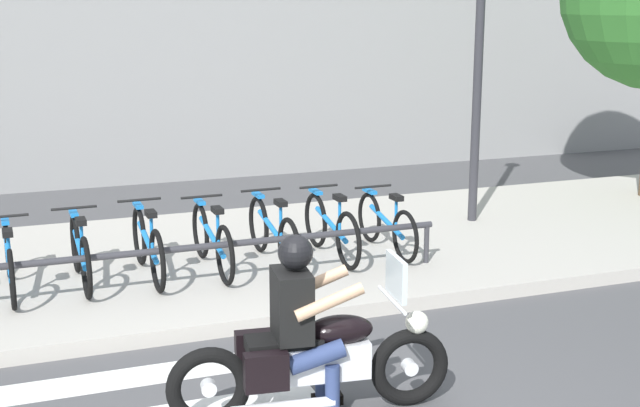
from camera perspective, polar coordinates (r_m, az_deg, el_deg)
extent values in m
cube|color=#B7B2A8|center=(10.35, -8.45, -3.91)|extent=(24.00, 4.40, 0.15)
cube|color=white|center=(7.61, -12.62, -11.10)|extent=(2.80, 0.40, 0.01)
torus|color=black|center=(6.90, 5.89, -10.61)|extent=(0.64, 0.19, 0.63)
cylinder|color=silver|center=(6.90, 5.89, -10.61)|extent=(0.12, 0.11, 0.11)
torus|color=black|center=(6.58, -7.31, -11.87)|extent=(0.64, 0.19, 0.63)
cylinder|color=silver|center=(6.58, -7.31, -11.87)|extent=(0.12, 0.11, 0.11)
cube|color=silver|center=(6.64, -0.54, -10.20)|extent=(0.89, 0.38, 0.28)
ellipsoid|color=black|center=(6.61, 1.29, -8.28)|extent=(0.55, 0.34, 0.22)
cube|color=black|center=(6.54, -2.40, -9.16)|extent=(0.59, 0.35, 0.10)
cube|color=black|center=(6.76, -4.21, -9.45)|extent=(0.33, 0.16, 0.28)
cube|color=black|center=(6.36, -3.54, -10.94)|extent=(0.33, 0.16, 0.28)
cylinder|color=silver|center=(6.65, 4.73, -6.30)|extent=(0.10, 0.62, 0.03)
sphere|color=white|center=(6.78, 6.37, -7.74)|extent=(0.18, 0.18, 0.18)
cube|color=silver|center=(6.60, 5.02, -4.81)|extent=(0.09, 0.40, 0.32)
cylinder|color=silver|center=(6.55, -2.43, -13.15)|extent=(0.78, 0.17, 0.08)
cube|color=black|center=(6.45, -1.86, -6.65)|extent=(0.31, 0.43, 0.52)
sphere|color=black|center=(6.33, -1.62, -3.22)|extent=(0.26, 0.26, 0.26)
cylinder|color=tan|center=(6.67, -0.31, -5.24)|extent=(0.53, 0.15, 0.26)
cylinder|color=tan|center=(6.27, 0.62, -6.48)|extent=(0.53, 0.15, 0.26)
cylinder|color=navy|center=(6.75, -0.85, -8.98)|extent=(0.46, 0.19, 0.24)
cylinder|color=navy|center=(6.90, 0.15, -11.29)|extent=(0.11, 0.11, 0.46)
cube|color=black|center=(6.99, 0.47, -12.69)|extent=(0.25, 0.13, 0.08)
cylinder|color=navy|center=(6.46, -0.22, -10.02)|extent=(0.46, 0.19, 0.24)
cylinder|color=navy|center=(6.62, 0.82, -12.41)|extent=(0.11, 0.11, 0.46)
torus|color=black|center=(9.99, -19.79, -2.89)|extent=(0.06, 0.61, 0.61)
torus|color=black|center=(8.94, -19.53, -4.72)|extent=(0.06, 0.61, 0.61)
cylinder|color=blue|center=(9.45, -19.70, -3.40)|extent=(0.07, 0.97, 0.26)
cylinder|color=blue|center=(9.14, -19.71, -2.93)|extent=(0.04, 0.04, 0.37)
cube|color=black|center=(9.10, -19.80, -1.81)|extent=(0.10, 0.20, 0.06)
cylinder|color=black|center=(9.78, -19.95, -0.80)|extent=(0.48, 0.04, 0.03)
cube|color=blue|center=(9.91, -19.94, -1.07)|extent=(0.08, 0.28, 0.04)
torus|color=black|center=(9.95, -15.72, -2.55)|extent=(0.06, 0.64, 0.64)
torus|color=black|center=(9.03, -15.07, -4.11)|extent=(0.06, 0.64, 0.64)
cylinder|color=blue|center=(9.47, -15.44, -2.91)|extent=(0.07, 0.86, 0.24)
cylinder|color=blue|center=(9.19, -15.33, -2.32)|extent=(0.04, 0.04, 0.39)
cube|color=black|center=(9.15, -15.41, -1.13)|extent=(0.10, 0.20, 0.06)
cylinder|color=black|center=(9.75, -15.81, -0.28)|extent=(0.48, 0.04, 0.03)
cube|color=blue|center=(9.86, -15.84, -0.60)|extent=(0.08, 0.28, 0.04)
torus|color=black|center=(10.06, -11.74, -2.09)|extent=(0.06, 0.66, 0.66)
torus|color=black|center=(9.07, -10.60, -3.72)|extent=(0.06, 0.66, 0.66)
cylinder|color=blue|center=(9.54, -11.22, -2.47)|extent=(0.07, 0.93, 0.25)
cylinder|color=blue|center=(9.25, -10.97, -1.87)|extent=(0.04, 0.04, 0.41)
cube|color=black|center=(9.20, -11.02, -0.65)|extent=(0.10, 0.20, 0.06)
cylinder|color=black|center=(9.85, -11.76, 0.23)|extent=(0.48, 0.04, 0.03)
cube|color=blue|center=(9.97, -11.84, -0.10)|extent=(0.08, 0.28, 0.04)
torus|color=black|center=(10.20, -7.83, -1.77)|extent=(0.06, 0.65, 0.65)
torus|color=black|center=(9.20, -6.24, -3.39)|extent=(0.06, 0.65, 0.65)
cylinder|color=blue|center=(9.68, -7.09, -2.16)|extent=(0.07, 0.96, 0.26)
cylinder|color=blue|center=(9.38, -6.70, -1.60)|extent=(0.04, 0.04, 0.40)
cube|color=black|center=(9.34, -6.74, -0.43)|extent=(0.10, 0.20, 0.06)
cylinder|color=black|center=(10.00, -7.76, 0.45)|extent=(0.48, 0.04, 0.03)
cube|color=blue|center=(10.12, -7.89, 0.14)|extent=(0.08, 0.28, 0.04)
torus|color=black|center=(10.38, -4.04, -1.36)|extent=(0.06, 0.67, 0.67)
torus|color=black|center=(9.37, -2.03, -2.93)|extent=(0.06, 0.67, 0.67)
cylinder|color=blue|center=(9.86, -3.09, -1.73)|extent=(0.07, 0.98, 0.26)
cylinder|color=blue|center=(9.56, -2.59, -1.14)|extent=(0.04, 0.04, 0.41)
cube|color=black|center=(9.51, -2.60, 0.05)|extent=(0.10, 0.20, 0.06)
cylinder|color=black|center=(10.17, -3.90, 0.90)|extent=(0.48, 0.04, 0.03)
cube|color=blue|center=(10.29, -4.08, 0.58)|extent=(0.08, 0.28, 0.04)
torus|color=black|center=(10.55, -0.29, -1.10)|extent=(0.06, 0.66, 0.66)
torus|color=black|center=(9.65, 1.86, -2.47)|extent=(0.06, 0.66, 0.66)
cylinder|color=blue|center=(10.08, 0.74, -1.38)|extent=(0.07, 0.90, 0.25)
cylinder|color=blue|center=(9.82, 1.30, -0.77)|extent=(0.04, 0.04, 0.41)
cube|color=black|center=(9.77, 1.30, 0.38)|extent=(0.10, 0.20, 0.06)
cylinder|color=black|center=(10.36, -0.09, 1.13)|extent=(0.48, 0.04, 0.03)
cube|color=blue|center=(10.47, -0.29, 0.80)|extent=(0.08, 0.28, 0.04)
torus|color=black|center=(10.81, 3.25, -0.90)|extent=(0.06, 0.62, 0.62)
torus|color=black|center=(9.95, 5.61, -2.18)|extent=(0.06, 0.62, 0.62)
cylinder|color=blue|center=(10.36, 4.39, -1.18)|extent=(0.07, 0.88, 0.24)
cylinder|color=blue|center=(10.11, 5.01, -0.64)|extent=(0.04, 0.04, 0.38)
cube|color=black|center=(10.06, 5.03, 0.40)|extent=(0.10, 0.20, 0.06)
cylinder|color=black|center=(10.63, 3.50, 1.11)|extent=(0.48, 0.04, 0.03)
cube|color=blue|center=(10.73, 3.28, 0.83)|extent=(0.08, 0.28, 0.04)
cylinder|color=#333338|center=(9.07, -8.45, -2.90)|extent=(5.55, 0.07, 0.07)
cylinder|color=#333338|center=(10.03, 6.99, -2.62)|extent=(0.06, 0.06, 0.45)
cylinder|color=#2D2D33|center=(11.78, 10.30, 8.18)|extent=(0.12, 0.12, 4.21)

